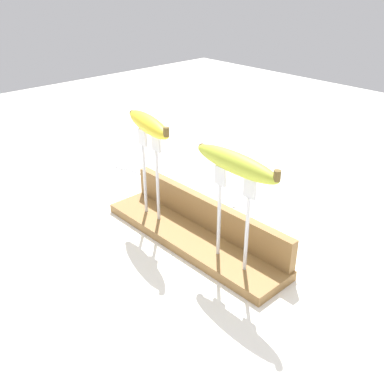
% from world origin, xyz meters
% --- Properties ---
extents(ground_plane, '(3.00, 3.00, 0.00)m').
position_xyz_m(ground_plane, '(0.00, 0.00, 0.00)').
color(ground_plane, white).
extents(wooden_board, '(0.46, 0.11, 0.02)m').
position_xyz_m(wooden_board, '(0.00, 0.00, 0.01)').
color(wooden_board, olive).
rests_on(wooden_board, ground).
extents(board_backstop, '(0.45, 0.02, 0.07)m').
position_xyz_m(board_backstop, '(0.00, 0.05, 0.05)').
color(board_backstop, olive).
rests_on(board_backstop, wooden_board).
extents(fork_stand_left, '(0.07, 0.01, 0.20)m').
position_xyz_m(fork_stand_left, '(-0.12, -0.01, 0.14)').
color(fork_stand_left, silver).
rests_on(fork_stand_left, wooden_board).
extents(fork_stand_right, '(0.09, 0.01, 0.19)m').
position_xyz_m(fork_stand_right, '(0.12, -0.01, 0.13)').
color(fork_stand_right, silver).
rests_on(fork_stand_right, wooden_board).
extents(banana_raised_left, '(0.18, 0.08, 0.04)m').
position_xyz_m(banana_raised_left, '(-0.12, -0.01, 0.24)').
color(banana_raised_left, yellow).
rests_on(banana_raised_left, fork_stand_left).
extents(banana_raised_right, '(0.20, 0.05, 0.04)m').
position_xyz_m(banana_raised_right, '(0.12, -0.01, 0.23)').
color(banana_raised_right, '#B2C138').
rests_on(banana_raised_right, fork_stand_right).
extents(fork_fallen_near, '(0.15, 0.08, 0.01)m').
position_xyz_m(fork_fallen_near, '(-0.03, 0.16, 0.00)').
color(fork_fallen_near, silver).
rests_on(fork_fallen_near, ground).
extents(fork_fallen_far, '(0.18, 0.04, 0.01)m').
position_xyz_m(fork_fallen_far, '(-0.38, 0.12, 0.00)').
color(fork_fallen_far, silver).
rests_on(fork_fallen_far, ground).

